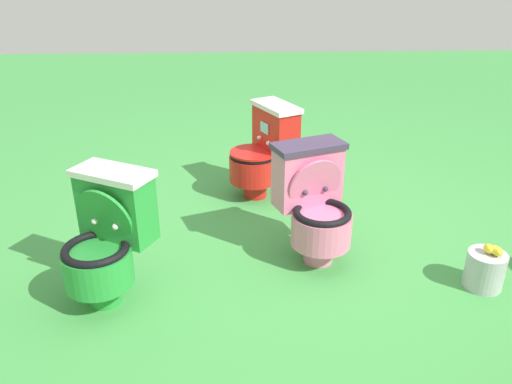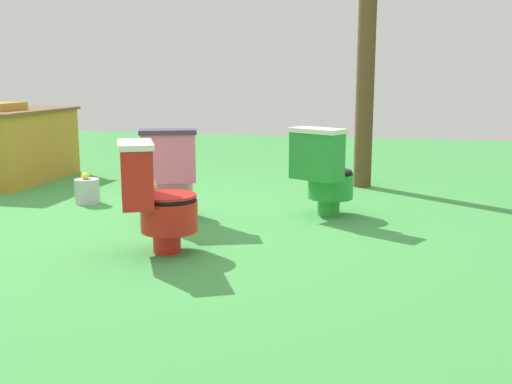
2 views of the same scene
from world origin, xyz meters
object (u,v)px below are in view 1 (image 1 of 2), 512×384
toilet_red (263,151)px  toilet_pink (315,203)px  toilet_green (107,237)px  lemon_bucket (485,269)px

toilet_red → toilet_pink: 0.96m
toilet_green → lemon_bucket: size_ratio=2.63×
toilet_red → toilet_green: 1.58m
toilet_red → lemon_bucket: size_ratio=2.63×
toilet_red → toilet_pink: bearing=169.3°
toilet_green → toilet_red: bearing=-98.1°
toilet_green → lemon_bucket: (0.01, 2.13, -0.26)m
toilet_pink → lemon_bucket: bearing=137.4°
toilet_pink → lemon_bucket: size_ratio=2.63×
toilet_pink → lemon_bucket: 1.05m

